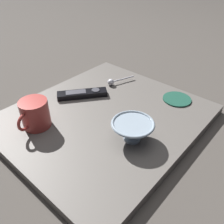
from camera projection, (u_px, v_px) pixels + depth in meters
ground_plane at (104, 121)px, 0.81m from camera, size 6.00×6.00×0.00m
table at (104, 118)px, 0.80m from camera, size 0.57×0.64×0.03m
cereal_bowl at (133, 130)px, 0.67m from camera, size 0.13×0.13×0.06m
coffee_mug at (35, 114)px, 0.72m from camera, size 0.09×0.12×0.09m
teaspoon at (113, 82)px, 0.95m from camera, size 0.05×0.12×0.03m
tv_remote_near at (82, 94)px, 0.88m from camera, size 0.15×0.17×0.02m
drink_coaster at (177, 99)px, 0.86m from camera, size 0.10×0.10×0.01m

